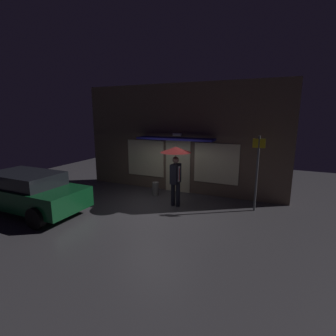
{
  "coord_description": "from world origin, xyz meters",
  "views": [
    {
      "loc": [
        3.91,
        -7.58,
        3.26
      ],
      "look_at": [
        0.29,
        0.5,
        1.38
      ],
      "focal_mm": 27.08,
      "sensor_mm": 36.0,
      "label": 1
    }
  ],
  "objects": [
    {
      "name": "sidewalk_bollard",
      "position": [
        -0.63,
        1.32,
        0.27
      ],
      "size": [
        0.26,
        0.26,
        0.55
      ],
      "primitive_type": "cylinder",
      "color": "slate",
      "rests_on": "ground"
    },
    {
      "name": "building_facade",
      "position": [
        0.0,
        2.34,
        2.22
      ],
      "size": [
        8.79,
        1.0,
        4.5
      ],
      "color": "brown",
      "rests_on": "ground"
    },
    {
      "name": "street_sign_post",
      "position": [
        3.26,
        1.19,
        1.46
      ],
      "size": [
        0.4,
        0.07,
        2.58
      ],
      "color": "#595B60",
      "rests_on": "ground"
    },
    {
      "name": "parked_car",
      "position": [
        -3.83,
        -2.03,
        0.71
      ],
      "size": [
        4.3,
        1.94,
        1.36
      ],
      "rotation": [
        0.0,
        0.0,
        -0.01
      ],
      "color": "#0C3F1E",
      "rests_on": "ground"
    },
    {
      "name": "ground_plane",
      "position": [
        0.0,
        0.0,
        0.0
      ],
      "size": [
        18.0,
        18.0,
        0.0
      ],
      "primitive_type": "plane",
      "color": "#423F44"
    },
    {
      "name": "person_with_umbrella",
      "position": [
        0.59,
        0.5,
        1.69
      ],
      "size": [
        1.09,
        1.09,
        2.16
      ],
      "rotation": [
        0.0,
        0.0,
        -1.63
      ],
      "color": "black",
      "rests_on": "ground"
    }
  ]
}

